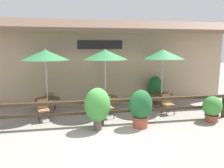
{
  "coord_description": "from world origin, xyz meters",
  "views": [
    {
      "loc": [
        -1.02,
        -6.75,
        2.86
      ],
      "look_at": [
        0.49,
        1.58,
        1.44
      ],
      "focal_mm": 35.0,
      "sensor_mm": 36.0,
      "label": 1
    }
  ],
  "objects_px": {
    "chair_near_streetside": "(43,109)",
    "patio_umbrella_far": "(163,54)",
    "dining_table_near": "(48,102)",
    "chair_far_wallside": "(155,95)",
    "patio_umbrella_near": "(45,55)",
    "dining_table_far": "(161,97)",
    "potted_plant_entrance_palm": "(97,106)",
    "potted_plant_tall_tropical": "(141,107)",
    "patio_umbrella_middle": "(105,55)",
    "dining_table_middle": "(106,100)",
    "chair_middle_streetside": "(107,106)",
    "chair_far_streetside": "(167,103)",
    "potted_plant_corner_fern": "(212,108)",
    "chair_middle_wallside": "(102,98)",
    "potted_plant_small_flowering": "(155,89)",
    "chair_near_wallside": "(50,100)"
  },
  "relations": [
    {
      "from": "dining_table_middle",
      "to": "patio_umbrella_far",
      "type": "xyz_separation_m",
      "value": [
        2.65,
        0.07,
        1.99
      ]
    },
    {
      "from": "dining_table_near",
      "to": "patio_umbrella_far",
      "type": "height_order",
      "value": "patio_umbrella_far"
    },
    {
      "from": "chair_near_wallside",
      "to": "potted_plant_tall_tropical",
      "type": "bearing_deg",
      "value": 142.61
    },
    {
      "from": "chair_far_wallside",
      "to": "potted_plant_tall_tropical",
      "type": "distance_m",
      "value": 3.38
    },
    {
      "from": "chair_middle_streetside",
      "to": "dining_table_far",
      "type": "xyz_separation_m",
      "value": [
        2.71,
        0.85,
        0.08
      ]
    },
    {
      "from": "dining_table_near",
      "to": "dining_table_middle",
      "type": "xyz_separation_m",
      "value": [
        2.48,
        -0.04,
        0.0
      ]
    },
    {
      "from": "dining_table_near",
      "to": "chair_far_wallside",
      "type": "height_order",
      "value": "chair_far_wallside"
    },
    {
      "from": "chair_far_streetside",
      "to": "chair_far_wallside",
      "type": "xyz_separation_m",
      "value": [
        0.06,
        1.57,
        0.0
      ]
    },
    {
      "from": "dining_table_near",
      "to": "dining_table_far",
      "type": "xyz_separation_m",
      "value": [
        5.14,
        0.03,
        0.0
      ]
    },
    {
      "from": "patio_umbrella_middle",
      "to": "patio_umbrella_far",
      "type": "relative_size",
      "value": 1.0
    },
    {
      "from": "patio_umbrella_middle",
      "to": "patio_umbrella_far",
      "type": "xyz_separation_m",
      "value": [
        2.65,
        0.07,
        0.0
      ]
    },
    {
      "from": "chair_near_streetside",
      "to": "dining_table_far",
      "type": "distance_m",
      "value": 5.28
    },
    {
      "from": "dining_table_middle",
      "to": "patio_umbrella_far",
      "type": "relative_size",
      "value": 0.38
    },
    {
      "from": "patio_umbrella_middle",
      "to": "chair_middle_streetside",
      "type": "height_order",
      "value": "patio_umbrella_middle"
    },
    {
      "from": "chair_far_wallside",
      "to": "chair_middle_wallside",
      "type": "bearing_deg",
      "value": 3.1
    },
    {
      "from": "dining_table_near",
      "to": "potted_plant_tall_tropical",
      "type": "height_order",
      "value": "potted_plant_tall_tropical"
    },
    {
      "from": "dining_table_near",
      "to": "chair_far_wallside",
      "type": "distance_m",
      "value": 5.22
    },
    {
      "from": "patio_umbrella_near",
      "to": "chair_middle_wallside",
      "type": "distance_m",
      "value": 3.28
    },
    {
      "from": "dining_table_near",
      "to": "potted_plant_corner_fern",
      "type": "height_order",
      "value": "potted_plant_corner_fern"
    },
    {
      "from": "potted_plant_entrance_palm",
      "to": "potted_plant_tall_tropical",
      "type": "distance_m",
      "value": 1.56
    },
    {
      "from": "patio_umbrella_middle",
      "to": "chair_far_streetside",
      "type": "distance_m",
      "value": 3.4
    },
    {
      "from": "patio_umbrella_middle",
      "to": "dining_table_middle",
      "type": "bearing_deg",
      "value": 82.87
    },
    {
      "from": "potted_plant_entrance_palm",
      "to": "chair_middle_streetside",
      "type": "bearing_deg",
      "value": 66.64
    },
    {
      "from": "chair_far_streetside",
      "to": "potted_plant_small_flowering",
      "type": "relative_size",
      "value": 0.6
    },
    {
      "from": "chair_near_streetside",
      "to": "chair_middle_wallside",
      "type": "height_order",
      "value": "same"
    },
    {
      "from": "chair_far_wallside",
      "to": "patio_umbrella_near",
      "type": "bearing_deg",
      "value": 10.38
    },
    {
      "from": "dining_table_middle",
      "to": "chair_far_streetside",
      "type": "distance_m",
      "value": 2.7
    },
    {
      "from": "patio_umbrella_near",
      "to": "chair_near_streetside",
      "type": "relative_size",
      "value": 3.23
    },
    {
      "from": "dining_table_middle",
      "to": "potted_plant_entrance_palm",
      "type": "distance_m",
      "value": 2.12
    },
    {
      "from": "patio_umbrella_middle",
      "to": "chair_middle_streetside",
      "type": "distance_m",
      "value": 2.21
    },
    {
      "from": "patio_umbrella_far",
      "to": "chair_far_wallside",
      "type": "xyz_separation_m",
      "value": [
        0.02,
        0.78,
        -2.07
      ]
    },
    {
      "from": "patio_umbrella_far",
      "to": "patio_umbrella_near",
      "type": "bearing_deg",
      "value": -179.66
    },
    {
      "from": "potted_plant_entrance_palm",
      "to": "patio_umbrella_middle",
      "type": "bearing_deg",
      "value": 73.76
    },
    {
      "from": "patio_umbrella_middle",
      "to": "potted_plant_entrance_palm",
      "type": "relative_size",
      "value": 1.88
    },
    {
      "from": "patio_umbrella_middle",
      "to": "potted_plant_tall_tropical",
      "type": "relative_size",
      "value": 2.03
    },
    {
      "from": "potted_plant_entrance_palm",
      "to": "potted_plant_small_flowering",
      "type": "bearing_deg",
      "value": 42.37
    },
    {
      "from": "chair_near_streetside",
      "to": "dining_table_far",
      "type": "xyz_separation_m",
      "value": [
        5.23,
        0.77,
        0.08
      ]
    },
    {
      "from": "chair_near_streetside",
      "to": "patio_umbrella_far",
      "type": "relative_size",
      "value": 0.31
    },
    {
      "from": "chair_middle_wallside",
      "to": "dining_table_far",
      "type": "bearing_deg",
      "value": 156.22
    },
    {
      "from": "chair_middle_wallside",
      "to": "potted_plant_tall_tropical",
      "type": "relative_size",
      "value": 0.63
    },
    {
      "from": "patio_umbrella_middle",
      "to": "chair_middle_streetside",
      "type": "bearing_deg",
      "value": -93.83
    },
    {
      "from": "dining_table_near",
      "to": "potted_plant_corner_fern",
      "type": "relative_size",
      "value": 1.05
    },
    {
      "from": "potted_plant_tall_tropical",
      "to": "potted_plant_corner_fern",
      "type": "distance_m",
      "value": 2.93
    },
    {
      "from": "patio_umbrella_near",
      "to": "patio_umbrella_far",
      "type": "bearing_deg",
      "value": 0.34
    },
    {
      "from": "patio_umbrella_far",
      "to": "chair_far_wallside",
      "type": "bearing_deg",
      "value": 88.89
    },
    {
      "from": "patio_umbrella_middle",
      "to": "potted_plant_small_flowering",
      "type": "height_order",
      "value": "patio_umbrella_middle"
    },
    {
      "from": "potted_plant_entrance_palm",
      "to": "chair_middle_wallside",
      "type": "bearing_deg",
      "value": 79.11
    },
    {
      "from": "chair_middle_wallside",
      "to": "dining_table_middle",
      "type": "bearing_deg",
      "value": 84.49
    },
    {
      "from": "dining_table_middle",
      "to": "chair_middle_wallside",
      "type": "distance_m",
      "value": 0.78
    },
    {
      "from": "chair_middle_streetside",
      "to": "potted_plant_entrance_palm",
      "type": "bearing_deg",
      "value": -126.29
    }
  ]
}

